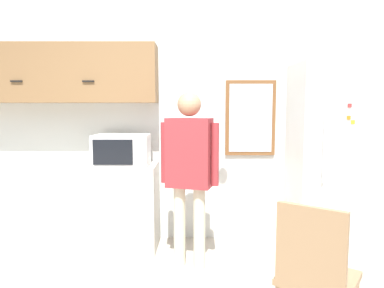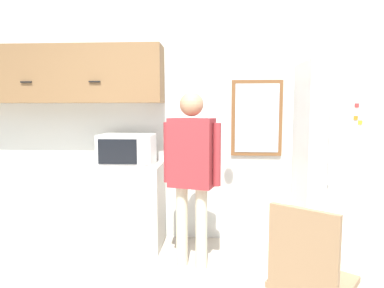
{
  "view_description": "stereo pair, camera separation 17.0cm",
  "coord_description": "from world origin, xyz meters",
  "px_view_note": "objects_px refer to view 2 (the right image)",
  "views": [
    {
      "loc": [
        0.25,
        -1.74,
        1.48
      ],
      "look_at": [
        0.24,
        1.15,
        1.18
      ],
      "focal_mm": 32.0,
      "sensor_mm": 36.0,
      "label": 1
    },
    {
      "loc": [
        0.42,
        -1.74,
        1.48
      ],
      "look_at": [
        0.24,
        1.15,
        1.18
      ],
      "focal_mm": 32.0,
      "sensor_mm": 36.0,
      "label": 2
    }
  ],
  "objects_px": {
    "chair": "(309,275)",
    "person": "(192,163)",
    "microwave": "(127,149)",
    "refrigerator": "(340,159)"
  },
  "relations": [
    {
      "from": "microwave",
      "to": "person",
      "type": "relative_size",
      "value": 0.34
    },
    {
      "from": "microwave",
      "to": "chair",
      "type": "bearing_deg",
      "value": -46.71
    },
    {
      "from": "microwave",
      "to": "chair",
      "type": "relative_size",
      "value": 0.6
    },
    {
      "from": "chair",
      "to": "person",
      "type": "bearing_deg",
      "value": -20.64
    },
    {
      "from": "microwave",
      "to": "refrigerator",
      "type": "bearing_deg",
      "value": -0.26
    },
    {
      "from": "refrigerator",
      "to": "chair",
      "type": "bearing_deg",
      "value": -114.9
    },
    {
      "from": "person",
      "to": "refrigerator",
      "type": "height_order",
      "value": "refrigerator"
    },
    {
      "from": "microwave",
      "to": "refrigerator",
      "type": "distance_m",
      "value": 2.18
    },
    {
      "from": "person",
      "to": "chair",
      "type": "distance_m",
      "value": 1.45
    },
    {
      "from": "refrigerator",
      "to": "person",
      "type": "bearing_deg",
      "value": -164.91
    }
  ]
}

